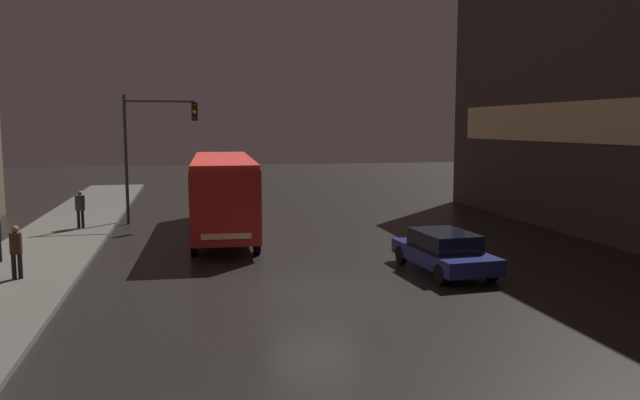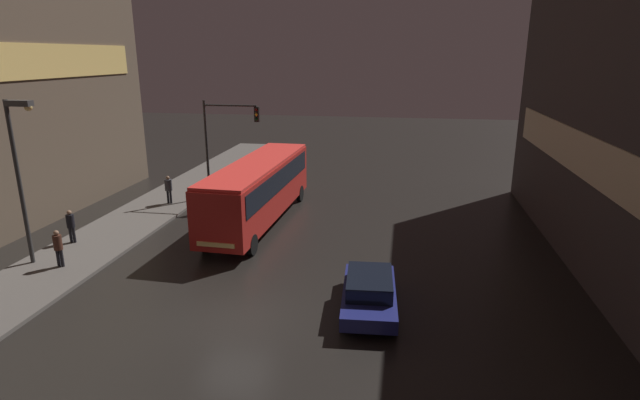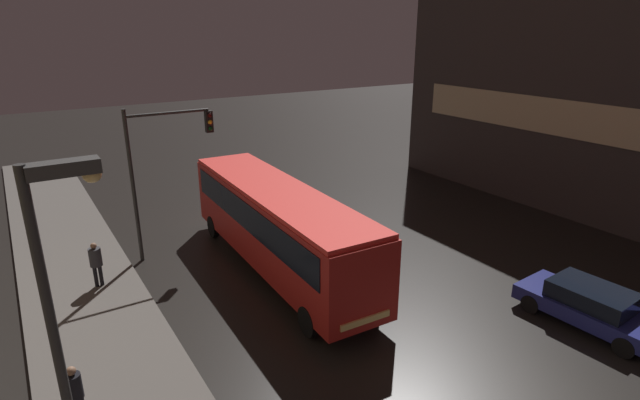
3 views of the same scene
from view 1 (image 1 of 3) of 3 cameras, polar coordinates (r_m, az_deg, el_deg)
The scene contains 7 objects.
ground_plane at distance 18.52m, azimuth -0.54°, elevation -8.28°, with size 120.00×120.00×0.00m, color black.
sidewalk_left at distance 28.45m, azimuth -22.93°, elevation -3.34°, with size 4.00×48.00×0.15m.
bus_near at distance 28.00m, azimuth -8.88°, elevation 1.18°, with size 3.02×12.07×3.43m.
car_taxi at distance 21.07m, azimuth 11.27°, elevation -4.58°, with size 2.18×4.54×1.36m.
pedestrian_mid at distance 30.59m, azimuth -21.09°, elevation -0.44°, with size 0.46×0.46×1.73m.
pedestrian_far at distance 21.22m, azimuth -26.04°, elevation -3.94°, with size 0.40×0.40×1.65m.
traffic_light_main at distance 31.69m, azimuth -15.19°, elevation 5.61°, with size 3.56×0.35×6.31m.
Camera 1 is at (-3.58, -17.52, 4.82)m, focal length 35.00 mm.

